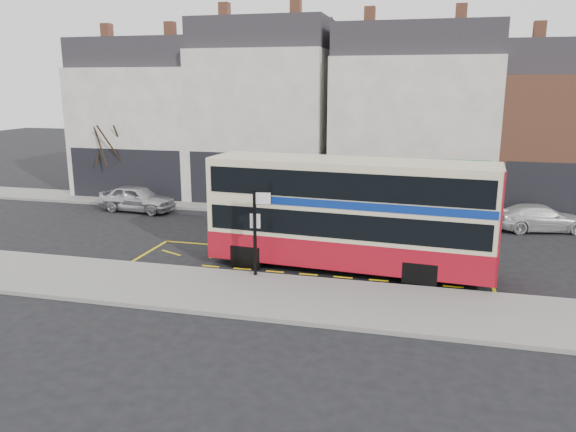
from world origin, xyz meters
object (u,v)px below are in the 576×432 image
(car_grey, at_px, (371,210))
(car_white, at_px, (541,218))
(double_decker_bus, at_px, (350,213))
(bus_stop_post, at_px, (257,225))
(car_silver, at_px, (137,198))
(street_tree_right, at_px, (449,157))
(street_tree_left, at_px, (110,134))

(car_grey, distance_m, car_white, 8.29)
(double_decker_bus, height_order, bus_stop_post, double_decker_bus)
(car_silver, bearing_deg, street_tree_right, -72.08)
(bus_stop_post, height_order, car_grey, bus_stop_post)
(double_decker_bus, bearing_deg, car_grey, 94.21)
(car_silver, xyz_separation_m, street_tree_right, (16.94, 3.82, 2.40))
(double_decker_bus, relative_size, car_silver, 2.51)
(street_tree_left, height_order, street_tree_right, street_tree_left)
(car_white, xyz_separation_m, street_tree_left, (-24.56, 1.82, 3.43))
(bus_stop_post, distance_m, car_grey, 9.99)
(car_white, distance_m, street_tree_right, 5.84)
(car_grey, relative_size, car_white, 0.99)
(car_grey, xyz_separation_m, street_tree_left, (-16.31, 2.56, 3.34))
(street_tree_right, bearing_deg, double_decker_bus, -108.99)
(car_silver, bearing_deg, car_grey, -83.73)
(car_silver, distance_m, street_tree_left, 5.39)
(bus_stop_post, distance_m, street_tree_left, 17.85)
(car_silver, relative_size, street_tree_left, 0.73)
(bus_stop_post, bearing_deg, car_silver, 131.35)
(double_decker_bus, distance_m, car_silver, 15.09)
(double_decker_bus, xyz_separation_m, bus_stop_post, (-3.16, -1.82, -0.20))
(car_grey, relative_size, street_tree_right, 0.96)
(street_tree_right, bearing_deg, car_grey, -136.74)
(bus_stop_post, bearing_deg, double_decker_bus, 23.80)
(bus_stop_post, relative_size, car_silver, 0.74)
(car_white, bearing_deg, car_grey, 82.42)
(bus_stop_post, relative_size, street_tree_left, 0.54)
(car_white, relative_size, street_tree_left, 0.75)
(double_decker_bus, bearing_deg, bus_stop_post, -145.67)
(street_tree_left, bearing_deg, street_tree_right, 2.89)
(car_grey, relative_size, street_tree_left, 0.74)
(car_grey, bearing_deg, double_decker_bus, -175.66)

